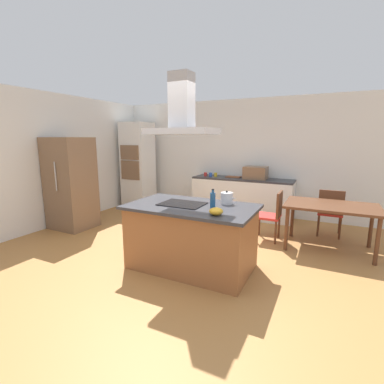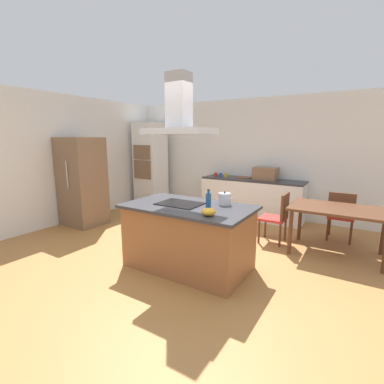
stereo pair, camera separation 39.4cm
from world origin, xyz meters
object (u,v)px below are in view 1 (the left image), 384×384
at_px(coffee_mug_red, 206,174).
at_px(dining_table, 331,210).
at_px(countertop_microwave, 256,173).
at_px(range_hood, 182,115).
at_px(olive_oil_bottle, 213,200).
at_px(chair_at_left_end, 273,213).
at_px(wall_oven_stack, 138,165).
at_px(coffee_mug_blue, 211,175).
at_px(mixing_bowl, 216,211).
at_px(cutting_board, 234,177).
at_px(cooktop, 182,204).
at_px(chair_facing_back_wall, 330,210).
at_px(tea_kettle, 227,198).
at_px(coffee_mug_yellow, 216,175).

height_order(coffee_mug_red, dining_table, coffee_mug_red).
height_order(countertop_microwave, range_hood, range_hood).
bearing_deg(coffee_mug_red, olive_oil_bottle, -64.69).
xyz_separation_m(dining_table, chair_at_left_end, (-0.92, 0.00, -0.16)).
relative_size(olive_oil_bottle, wall_oven_stack, 0.12).
bearing_deg(coffee_mug_blue, mixing_bowl, -66.33).
relative_size(cutting_board, wall_oven_stack, 0.15).
bearing_deg(cooktop, countertop_microwave, 83.81).
bearing_deg(coffee_mug_blue, wall_oven_stack, -174.88).
xyz_separation_m(cutting_board, wall_oven_stack, (-2.55, -0.28, 0.19)).
bearing_deg(cooktop, mixing_bowl, -26.24).
distance_m(countertop_microwave, coffee_mug_blue, 1.07).
relative_size(coffee_mug_red, chair_facing_back_wall, 0.10).
distance_m(countertop_microwave, coffee_mug_red, 1.20).
xyz_separation_m(olive_oil_bottle, coffee_mug_blue, (-1.21, 2.84, -0.06)).
bearing_deg(countertop_microwave, chair_facing_back_wall, -21.73).
xyz_separation_m(countertop_microwave, dining_table, (1.56, -1.29, -0.37)).
bearing_deg(chair_facing_back_wall, cutting_board, 162.15).
xyz_separation_m(mixing_bowl, chair_at_left_end, (0.33, 1.90, -0.44)).
bearing_deg(tea_kettle, cooktop, -151.15).
bearing_deg(mixing_bowl, chair_at_left_end, 80.02).
xyz_separation_m(cooktop, coffee_mug_blue, (-0.75, 2.83, 0.04)).
xyz_separation_m(coffee_mug_yellow, dining_table, (2.51, -1.27, -0.28)).
distance_m(coffee_mug_blue, coffee_mug_yellow, 0.12).
relative_size(cooktop, chair_at_left_end, 0.67).
relative_size(tea_kettle, coffee_mug_yellow, 2.45).
distance_m(tea_kettle, mixing_bowl, 0.61).
bearing_deg(coffee_mug_blue, cooktop, -75.10).
xyz_separation_m(tea_kettle, coffee_mug_yellow, (-1.18, 2.57, -0.04)).
distance_m(coffee_mug_blue, chair_at_left_end, 2.15).
height_order(tea_kettle, coffee_mug_blue, tea_kettle).
relative_size(cooktop, coffee_mug_red, 6.67).
height_order(cooktop, olive_oil_bottle, olive_oil_bottle).
distance_m(coffee_mug_red, coffee_mug_blue, 0.13).
bearing_deg(cooktop, coffee_mug_yellow, 102.60).
xyz_separation_m(cooktop, chair_facing_back_wall, (1.87, 2.26, -0.40)).
height_order(coffee_mug_blue, dining_table, coffee_mug_blue).
height_order(tea_kettle, chair_at_left_end, tea_kettle).
relative_size(coffee_mug_yellow, chair_facing_back_wall, 0.10).
relative_size(cooktop, dining_table, 0.43).
xyz_separation_m(coffee_mug_blue, coffee_mug_yellow, (0.11, 0.04, 0.00)).
relative_size(mixing_bowl, coffee_mug_yellow, 1.85).
xyz_separation_m(wall_oven_stack, dining_table, (4.63, -1.05, -0.43)).
height_order(coffee_mug_yellow, chair_at_left_end, coffee_mug_yellow).
distance_m(tea_kettle, cutting_board, 2.74).
bearing_deg(olive_oil_bottle, countertop_microwave, 92.90).
xyz_separation_m(countertop_microwave, wall_oven_stack, (-3.07, -0.23, 0.06)).
relative_size(coffee_mug_red, coffee_mug_yellow, 1.00).
bearing_deg(tea_kettle, chair_facing_back_wall, 55.86).
height_order(olive_oil_bottle, coffee_mug_yellow, olive_oil_bottle).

